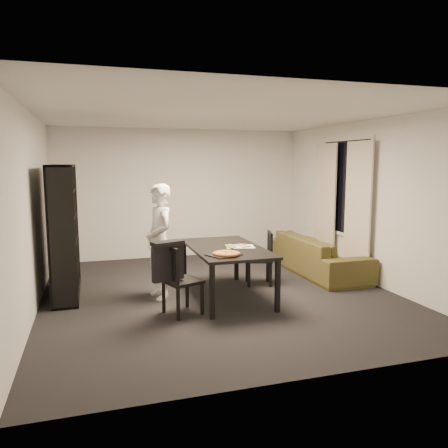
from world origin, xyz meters
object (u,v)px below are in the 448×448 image
object	(u,v)px
bookshelf	(64,231)
dining_table	(226,251)
person	(160,241)
pepperoni_pizza	(226,253)
baking_tray	(224,255)
chair_right	(264,254)
chair_left	(177,276)
sofa	(318,254)

from	to	relation	value
bookshelf	dining_table	distance (m)	2.37
person	pepperoni_pizza	bearing A→B (deg)	31.35
baking_tray	pepperoni_pizza	world-z (taller)	pepperoni_pizza
chair_right	person	world-z (taller)	person
chair_left	person	distance (m)	0.86
bookshelf	person	size ratio (longest dim) A/B	1.16
chair_left	person	bearing A→B (deg)	-13.94
bookshelf	chair_right	bearing A→B (deg)	-6.89
pepperoni_pizza	sofa	bearing A→B (deg)	33.19
dining_table	person	distance (m)	0.96
bookshelf	baking_tray	bearing A→B (deg)	-33.30
sofa	chair_left	bearing A→B (deg)	116.61
pepperoni_pizza	sofa	size ratio (longest dim) A/B	0.16
dining_table	pepperoni_pizza	size ratio (longest dim) A/B	5.01
dining_table	chair_right	world-z (taller)	chair_right
dining_table	pepperoni_pizza	distance (m)	0.58
pepperoni_pizza	baking_tray	bearing A→B (deg)	133.24
chair_left	pepperoni_pizza	world-z (taller)	chair_left
baking_tray	sofa	world-z (taller)	baking_tray
bookshelf	chair_right	world-z (taller)	bookshelf
person	pepperoni_pizza	world-z (taller)	person
bookshelf	chair_left	xyz separation A→B (m)	(1.38, -1.36, -0.44)
baking_tray	bookshelf	bearing A→B (deg)	146.70
baking_tray	chair_left	bearing A→B (deg)	-177.22
bookshelf	chair_left	distance (m)	1.99
chair_right	pepperoni_pizza	bearing A→B (deg)	-28.04
bookshelf	dining_table	bearing A→B (deg)	-20.04
baking_tray	person	bearing A→B (deg)	133.28
bookshelf	sofa	distance (m)	4.22
chair_right	person	distance (m)	1.72
chair_left	chair_right	xyz separation A→B (m)	(1.59, 1.00, -0.03)
dining_table	chair_left	xyz separation A→B (m)	(-0.83, -0.55, -0.15)
bookshelf	chair_left	bearing A→B (deg)	-44.44
chair_right	sofa	bearing A→B (deg)	123.77
person	baking_tray	xyz separation A→B (m)	(0.72, -0.77, -0.08)
sofa	baking_tray	bearing A→B (deg)	122.38
chair_right	baking_tray	xyz separation A→B (m)	(-0.96, -0.97, 0.25)
bookshelf	dining_table	xyz separation A→B (m)	(2.21, -0.81, -0.28)
bookshelf	sofa	bearing A→B (deg)	0.57
dining_table	person	xyz separation A→B (m)	(-0.91, 0.25, 0.15)
person	baking_tray	bearing A→B (deg)	31.36
person	chair_left	bearing A→B (deg)	-5.70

